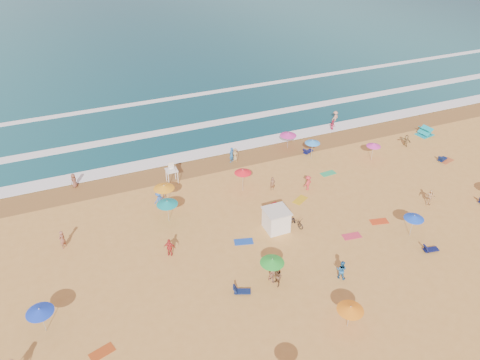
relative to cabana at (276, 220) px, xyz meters
name	(u,v)px	position (x,y,z in m)	size (l,w,h in m)	color
ground	(291,219)	(2.03, 0.80, -1.00)	(220.00, 220.00, 0.00)	gold
ocean	(127,15)	(2.03, 84.80, -1.00)	(220.00, 140.00, 0.18)	#0C4756
wet_sand	(242,157)	(2.03, 13.30, -0.99)	(220.00, 220.00, 0.00)	olive
surf_foam	(216,125)	(2.03, 22.12, -0.90)	(200.00, 18.70, 0.05)	white
cabana	(276,220)	(0.00, 0.00, 0.00)	(2.00, 2.00, 2.00)	white
cabana_roof	(277,211)	(0.00, 0.00, 1.06)	(2.20, 2.20, 0.12)	silver
bicycle	(296,222)	(1.90, -0.30, -0.51)	(0.65, 1.87, 0.98)	black
lifeguard_stand	(172,174)	(-6.84, 11.19, 0.05)	(1.20, 1.20, 2.10)	white
beach_umbrellas	(274,213)	(-0.44, -0.30, 1.12)	(54.98, 30.56, 0.81)	#E933B4
loungers	(353,232)	(6.32, -3.23, -0.83)	(57.12, 27.24, 0.34)	#0E1348
towels	(327,235)	(3.99, -2.58, -0.98)	(42.42, 22.70, 0.03)	#AE4315
popup_tents	(467,154)	(25.99, 3.37, -0.40)	(3.06, 15.07, 1.20)	#E1328B
beachgoers	(266,199)	(0.65, 3.69, -0.18)	(44.66, 26.13, 2.09)	tan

